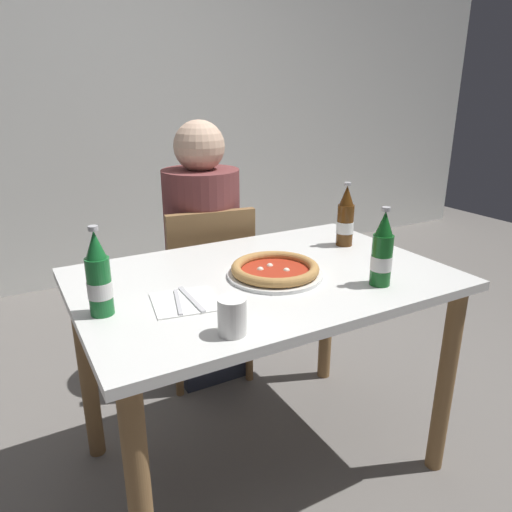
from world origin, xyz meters
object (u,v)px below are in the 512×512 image
object	(u,v)px
pizza_margherita_near	(275,270)
paper_cup	(232,317)
beer_bottle_center	(382,253)
dining_table_main	(263,306)
chair_behind_table	(207,285)
beer_bottle_left	(345,219)
beer_bottle_right	(99,278)
napkin_with_cutlery	(185,301)
diner_seated	(204,260)

from	to	relation	value
pizza_margherita_near	paper_cup	bearing A→B (deg)	-136.33
pizza_margherita_near	beer_bottle_center	world-z (taller)	beer_bottle_center
dining_table_main	chair_behind_table	bearing A→B (deg)	85.07
beer_bottle_center	beer_bottle_left	bearing A→B (deg)	66.68
pizza_margherita_near	paper_cup	size ratio (longest dim) A/B	3.27
paper_cup	beer_bottle_left	bearing A→B (deg)	31.73
chair_behind_table	beer_bottle_left	world-z (taller)	beer_bottle_left
chair_behind_table	beer_bottle_center	world-z (taller)	beer_bottle_center
dining_table_main	pizza_margherita_near	world-z (taller)	pizza_margherita_near
beer_bottle_left	beer_bottle_center	bearing A→B (deg)	-113.32
pizza_margherita_near	beer_bottle_center	size ratio (longest dim) A/B	1.26
beer_bottle_right	pizza_margherita_near	bearing A→B (deg)	0.89
beer_bottle_right	paper_cup	size ratio (longest dim) A/B	2.60
beer_bottle_right	napkin_with_cutlery	size ratio (longest dim) A/B	1.19
dining_table_main	beer_bottle_right	distance (m)	0.57
beer_bottle_center	paper_cup	xyz separation A→B (m)	(-0.54, -0.06, -0.06)
chair_behind_table	napkin_with_cutlery	xyz separation A→B (m)	(-0.36, -0.69, 0.27)
dining_table_main	beer_bottle_center	bearing A→B (deg)	-41.83
dining_table_main	diner_seated	size ratio (longest dim) A/B	0.99
beer_bottle_right	paper_cup	world-z (taller)	beer_bottle_right
diner_seated	beer_bottle_center	size ratio (longest dim) A/B	4.89
beer_bottle_left	beer_bottle_right	distance (m)	0.97
chair_behind_table	beer_bottle_right	size ratio (longest dim) A/B	3.44
chair_behind_table	napkin_with_cutlery	size ratio (longest dim) A/B	4.10
dining_table_main	pizza_margherita_near	xyz separation A→B (m)	(0.03, -0.03, 0.14)
beer_bottle_left	beer_bottle_center	distance (m)	0.40
dining_table_main	chair_behind_table	xyz separation A→B (m)	(0.05, 0.61, -0.15)
diner_seated	napkin_with_cutlery	size ratio (longest dim) A/B	5.83
diner_seated	beer_bottle_left	distance (m)	0.71
paper_cup	dining_table_main	bearing A→B (deg)	49.25
chair_behind_table	diner_seated	world-z (taller)	diner_seated
diner_seated	beer_bottle_center	distance (m)	0.97
diner_seated	beer_bottle_center	xyz separation A→B (m)	(0.21, -0.91, 0.27)
pizza_margherita_near	paper_cup	world-z (taller)	paper_cup
chair_behind_table	beer_bottle_center	xyz separation A→B (m)	(0.22, -0.86, 0.37)
dining_table_main	beer_bottle_center	distance (m)	0.43
dining_table_main	beer_bottle_left	world-z (taller)	beer_bottle_left
beer_bottle_left	paper_cup	world-z (taller)	beer_bottle_left
diner_seated	napkin_with_cutlery	bearing A→B (deg)	-116.37
dining_table_main	pizza_margherita_near	distance (m)	0.14
diner_seated	paper_cup	xyz separation A→B (m)	(-0.33, -0.97, 0.21)
dining_table_main	napkin_with_cutlery	world-z (taller)	napkin_with_cutlery
chair_behind_table	beer_bottle_left	bearing A→B (deg)	136.26
pizza_margherita_near	beer_bottle_right	size ratio (longest dim) A/B	1.26
napkin_with_cutlery	paper_cup	xyz separation A→B (m)	(0.04, -0.23, 0.04)
beer_bottle_left	napkin_with_cutlery	distance (m)	0.77
dining_table_main	beer_bottle_left	bearing A→B (deg)	15.92
chair_behind_table	paper_cup	distance (m)	1.02
beer_bottle_left	napkin_with_cutlery	xyz separation A→B (m)	(-0.74, -0.20, -0.10)
chair_behind_table	paper_cup	xyz separation A→B (m)	(-0.32, -0.92, 0.32)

